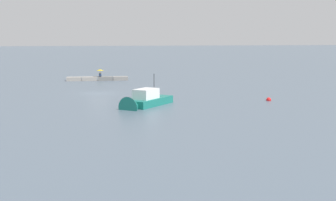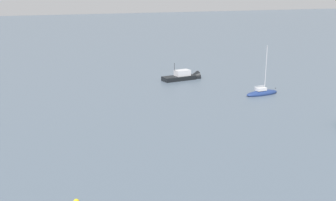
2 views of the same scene
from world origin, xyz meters
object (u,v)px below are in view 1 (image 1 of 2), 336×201
at_px(umbrella_open_yellow, 100,70).
at_px(motorboat_teal_near, 144,103).
at_px(mooring_buoy_mid, 269,100).
at_px(person_seated_blue_left, 100,75).

relative_size(umbrella_open_yellow, motorboat_teal_near, 0.18).
distance_m(motorboat_teal_near, mooring_buoy_mid, 14.62).
xyz_separation_m(person_seated_blue_left, mooring_buoy_mid, (-18.48, 27.39, -0.77)).
distance_m(umbrella_open_yellow, mooring_buoy_mid, 33.12).
distance_m(person_seated_blue_left, umbrella_open_yellow, 0.85).
height_order(umbrella_open_yellow, mooring_buoy_mid, umbrella_open_yellow).
bearing_deg(mooring_buoy_mid, person_seated_blue_left, -55.99).
bearing_deg(umbrella_open_yellow, mooring_buoy_mid, 123.94).
bearing_deg(person_seated_blue_left, motorboat_teal_near, 102.27).
xyz_separation_m(umbrella_open_yellow, motorboat_teal_near, (-4.07, 29.94, -1.28)).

